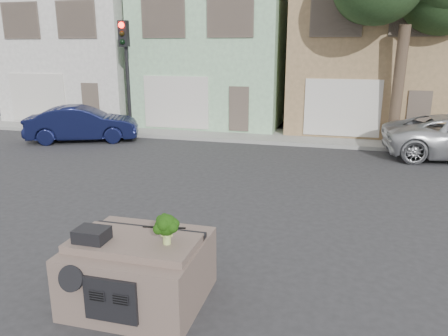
% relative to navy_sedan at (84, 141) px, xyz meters
% --- Properties ---
extents(ground_plane, '(120.00, 120.00, 0.00)m').
position_rel_navy_sedan_xyz_m(ground_plane, '(7.77, -7.67, 0.00)').
color(ground_plane, '#303033').
rests_on(ground_plane, ground).
extents(sidewalk, '(40.00, 3.00, 0.15)m').
position_rel_navy_sedan_xyz_m(sidewalk, '(7.77, 2.83, 0.07)').
color(sidewalk, gray).
rests_on(sidewalk, ground).
extents(townhouse_white, '(7.20, 8.20, 7.55)m').
position_rel_navy_sedan_xyz_m(townhouse_white, '(-3.23, 6.83, 3.77)').
color(townhouse_white, silver).
rests_on(townhouse_white, ground).
extents(townhouse_mint, '(7.20, 8.20, 7.55)m').
position_rel_navy_sedan_xyz_m(townhouse_mint, '(4.27, 6.83, 3.77)').
color(townhouse_mint, '#9DCDA1').
rests_on(townhouse_mint, ground).
extents(townhouse_tan, '(7.20, 8.20, 7.55)m').
position_rel_navy_sedan_xyz_m(townhouse_tan, '(11.77, 6.83, 3.77)').
color(townhouse_tan, '#9A7A54').
rests_on(townhouse_tan, ground).
extents(navy_sedan, '(4.87, 3.29, 1.52)m').
position_rel_navy_sedan_xyz_m(navy_sedan, '(0.00, 0.00, 0.00)').
color(navy_sedan, '#0F1438').
rests_on(navy_sedan, ground).
extents(traffic_signal, '(0.40, 0.40, 5.10)m').
position_rel_navy_sedan_xyz_m(traffic_signal, '(1.27, 1.83, 2.55)').
color(traffic_signal, black).
rests_on(traffic_signal, ground).
extents(tree_near, '(4.40, 4.00, 8.50)m').
position_rel_navy_sedan_xyz_m(tree_near, '(12.77, 2.13, 4.25)').
color(tree_near, '#213A1C').
rests_on(tree_near, ground).
extents(car_dashboard, '(2.00, 1.80, 1.12)m').
position_rel_navy_sedan_xyz_m(car_dashboard, '(7.77, -10.67, 0.56)').
color(car_dashboard, '#6C594F').
rests_on(car_dashboard, ground).
extents(instrument_hump, '(0.48, 0.38, 0.20)m').
position_rel_navy_sedan_xyz_m(instrument_hump, '(7.19, -11.02, 1.22)').
color(instrument_hump, black).
rests_on(instrument_hump, car_dashboard).
extents(wiper_arm, '(0.69, 0.15, 0.02)m').
position_rel_navy_sedan_xyz_m(wiper_arm, '(8.05, -10.29, 1.13)').
color(wiper_arm, black).
rests_on(wiper_arm, car_dashboard).
extents(broccoli, '(0.50, 0.50, 0.47)m').
position_rel_navy_sedan_xyz_m(broccoli, '(8.31, -10.82, 1.36)').
color(broccoli, '#153509').
rests_on(broccoli, car_dashboard).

